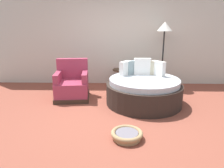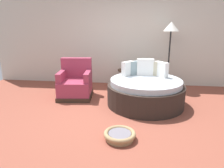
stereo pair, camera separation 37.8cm
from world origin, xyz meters
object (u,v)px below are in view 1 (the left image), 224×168
(floor_lamp, at_px, (164,33))
(pet_basket, at_px, (127,135))
(round_daybed, at_px, (144,90))
(red_armchair, at_px, (72,85))
(side_table, at_px, (120,72))

(floor_lamp, bearing_deg, pet_basket, -111.38)
(round_daybed, relative_size, floor_lamp, 0.94)
(red_armchair, height_order, side_table, red_armchair)
(round_daybed, distance_m, floor_lamp, 1.86)
(pet_basket, distance_m, side_table, 2.87)
(side_table, relative_size, floor_lamp, 0.29)
(red_armchair, distance_m, floor_lamp, 2.81)
(round_daybed, xyz_separation_m, floor_lamp, (0.65, 1.24, 1.23))
(red_armchair, relative_size, side_table, 1.81)
(pet_basket, relative_size, side_table, 0.98)
(red_armchair, bearing_deg, pet_basket, -56.22)
(pet_basket, xyz_separation_m, floor_lamp, (1.10, 2.81, 1.46))
(pet_basket, xyz_separation_m, side_table, (-0.07, 2.85, 0.35))
(red_armchair, xyz_separation_m, pet_basket, (1.26, -1.88, -0.26))
(pet_basket, height_order, side_table, side_table)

